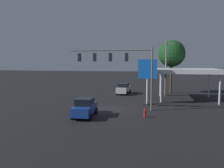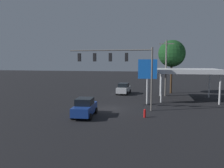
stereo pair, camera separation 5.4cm
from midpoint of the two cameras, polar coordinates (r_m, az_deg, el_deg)
ground_plane at (r=26.79m, az=-0.80°, el=-6.48°), size 200.00×200.00×0.00m
traffic_signal_assembly at (r=25.93m, az=1.58°, el=5.72°), size 10.03×0.43×7.36m
utility_pole at (r=37.15m, az=13.95°, el=4.42°), size 2.40×0.26×9.21m
gas_station_canopy at (r=34.46m, az=19.13°, el=3.17°), size 8.83×7.31×4.65m
price_sign at (r=29.62m, az=9.32°, el=3.29°), size 2.51×0.27×6.03m
sedan_waiting at (r=38.72m, az=3.09°, el=-1.21°), size 2.25×4.49×1.93m
sedan_far at (r=23.18m, az=-7.07°, el=-6.08°), size 2.30×4.52×1.93m
street_tree at (r=40.76m, az=15.40°, el=7.65°), size 4.79×4.79×9.55m
fire_hydrant at (r=22.90m, az=8.61°, el=-7.56°), size 0.24×0.24×0.88m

